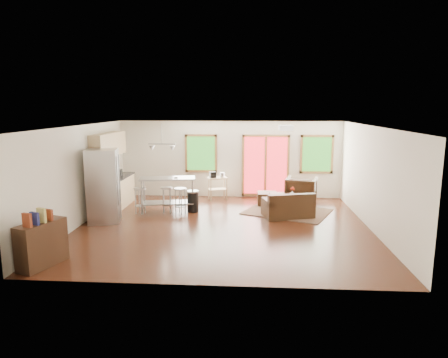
# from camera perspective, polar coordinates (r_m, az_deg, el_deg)

# --- Properties ---
(floor) EXTENTS (7.50, 7.00, 0.02)m
(floor) POSITION_cam_1_polar(r_m,az_deg,el_deg) (10.48, -0.11, -6.82)
(floor) COLOR black
(floor) RESTS_ON ground
(ceiling) EXTENTS (7.50, 7.00, 0.02)m
(ceiling) POSITION_cam_1_polar(r_m,az_deg,el_deg) (10.02, -0.12, 7.64)
(ceiling) COLOR white
(ceiling) RESTS_ON ground
(back_wall) EXTENTS (7.50, 0.02, 2.60)m
(back_wall) POSITION_cam_1_polar(r_m,az_deg,el_deg) (13.63, 0.91, 2.84)
(back_wall) COLOR silver
(back_wall) RESTS_ON ground
(left_wall) EXTENTS (0.02, 7.00, 2.60)m
(left_wall) POSITION_cam_1_polar(r_m,az_deg,el_deg) (11.08, -19.90, 0.46)
(left_wall) COLOR silver
(left_wall) RESTS_ON ground
(right_wall) EXTENTS (0.02, 7.00, 2.60)m
(right_wall) POSITION_cam_1_polar(r_m,az_deg,el_deg) (10.60, 20.61, -0.01)
(right_wall) COLOR silver
(right_wall) RESTS_ON ground
(front_wall) EXTENTS (7.50, 0.02, 2.60)m
(front_wall) POSITION_cam_1_polar(r_m,az_deg,el_deg) (6.76, -2.18, -4.98)
(front_wall) COLOR silver
(front_wall) RESTS_ON ground
(window_left) EXTENTS (1.10, 0.05, 1.30)m
(window_left) POSITION_cam_1_polar(r_m,az_deg,el_deg) (13.65, -3.31, 3.68)
(window_left) COLOR #205218
(window_left) RESTS_ON back_wall
(french_doors) EXTENTS (1.60, 0.05, 2.10)m
(french_doors) POSITION_cam_1_polar(r_m,az_deg,el_deg) (13.60, 5.95, 1.92)
(french_doors) COLOR #AA1B21
(french_doors) RESTS_ON back_wall
(window_right) EXTENTS (1.10, 0.05, 1.30)m
(window_right) POSITION_cam_1_polar(r_m,az_deg,el_deg) (13.72, 13.11, 3.46)
(window_right) COLOR #205218
(window_right) RESTS_ON back_wall
(rug) EXTENTS (2.83, 2.56, 0.02)m
(rug) POSITION_cam_1_polar(r_m,az_deg,el_deg) (11.99, 9.01, -4.62)
(rug) COLOR #506040
(rug) RESTS_ON floor
(loveseat) EXTENTS (1.50, 1.09, 0.72)m
(loveseat) POSITION_cam_1_polar(r_m,az_deg,el_deg) (11.37, 9.17, -4.03)
(loveseat) COLOR #301E11
(loveseat) RESTS_ON floor
(coffee_table) EXTENTS (1.10, 0.69, 0.43)m
(coffee_table) POSITION_cam_1_polar(r_m,az_deg,el_deg) (12.38, 9.12, -2.43)
(coffee_table) COLOR #311E12
(coffee_table) RESTS_ON floor
(armchair) EXTENTS (1.11, 1.07, 0.95)m
(armchair) POSITION_cam_1_polar(r_m,az_deg,el_deg) (12.97, 10.96, -1.43)
(armchair) COLOR #301E11
(armchair) RESTS_ON floor
(ottoman) EXTENTS (0.62, 0.62, 0.40)m
(ottoman) POSITION_cam_1_polar(r_m,az_deg,el_deg) (12.71, 6.17, -2.81)
(ottoman) COLOR #301E11
(ottoman) RESTS_ON floor
(vase) EXTENTS (0.22, 0.23, 0.30)m
(vase) POSITION_cam_1_polar(r_m,az_deg,el_deg) (12.17, 9.73, -2.01)
(vase) COLOR silver
(vase) RESTS_ON coffee_table
(book) EXTENTS (0.23, 0.04, 0.31)m
(book) POSITION_cam_1_polar(r_m,az_deg,el_deg) (12.17, 9.98, -1.79)
(book) COLOR maroon
(book) RESTS_ON coffee_table
(cabinets) EXTENTS (0.64, 2.24, 2.30)m
(cabinets) POSITION_cam_1_polar(r_m,az_deg,el_deg) (12.60, -15.58, 0.12)
(cabinets) COLOR tan
(cabinets) RESTS_ON floor
(refrigerator) EXTENTS (0.92, 0.91, 1.97)m
(refrigerator) POSITION_cam_1_polar(r_m,az_deg,el_deg) (11.14, -16.80, -0.95)
(refrigerator) COLOR #B7BABC
(refrigerator) RESTS_ON floor
(island) EXTENTS (1.69, 0.90, 1.02)m
(island) POSITION_cam_1_polar(r_m,az_deg,el_deg) (11.88, -8.04, -1.32)
(island) COLOR #B7BABC
(island) RESTS_ON floor
(cup) EXTENTS (0.13, 0.11, 0.12)m
(cup) POSITION_cam_1_polar(r_m,az_deg,el_deg) (11.73, -6.87, 0.10)
(cup) COLOR white
(cup) RESTS_ON island
(bar_stool_a) EXTENTS (0.45, 0.45, 0.76)m
(bar_stool_a) POSITION_cam_1_polar(r_m,az_deg,el_deg) (11.81, -11.92, -2.17)
(bar_stool_a) COLOR #B7BABC
(bar_stool_a) RESTS_ON floor
(bar_stool_b) EXTENTS (0.40, 0.40, 0.76)m
(bar_stool_b) POSITION_cam_1_polar(r_m,az_deg,el_deg) (11.79, -8.18, -2.09)
(bar_stool_b) COLOR #B7BABC
(bar_stool_b) RESTS_ON floor
(bar_stool_c) EXTENTS (0.48, 0.48, 0.76)m
(bar_stool_c) POSITION_cam_1_polar(r_m,az_deg,el_deg) (11.57, -6.27, -2.26)
(bar_stool_c) COLOR #B7BABC
(bar_stool_c) RESTS_ON floor
(trash_can) EXTENTS (0.36, 0.36, 0.64)m
(trash_can) POSITION_cam_1_polar(r_m,az_deg,el_deg) (11.85, -4.45, -3.16)
(trash_can) COLOR black
(trash_can) RESTS_ON floor
(kitchen_cart) EXTENTS (0.72, 0.58, 0.95)m
(kitchen_cart) POSITION_cam_1_polar(r_m,az_deg,el_deg) (13.23, -1.01, -0.23)
(kitchen_cart) COLOR tan
(kitchen_cart) RESTS_ON floor
(bookshelf) EXTENTS (0.69, 1.07, 1.17)m
(bookshelf) POSITION_cam_1_polar(r_m,az_deg,el_deg) (8.62, -24.60, -8.34)
(bookshelf) COLOR #311E12
(bookshelf) RESTS_ON floor
(ceiling_flush) EXTENTS (0.35, 0.35, 0.12)m
(ceiling_flush) POSITION_cam_1_polar(r_m,az_deg,el_deg) (10.64, 8.81, 7.25)
(ceiling_flush) COLOR white
(ceiling_flush) RESTS_ON ceiling
(pendant_light) EXTENTS (0.80, 0.18, 0.79)m
(pendant_light) POSITION_cam_1_polar(r_m,az_deg,el_deg) (11.84, -8.85, 4.48)
(pendant_light) COLOR gray
(pendant_light) RESTS_ON ceiling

